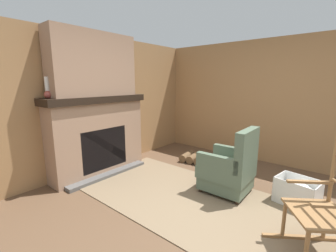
{
  "coord_description": "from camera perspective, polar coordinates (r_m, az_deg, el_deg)",
  "views": [
    {
      "loc": [
        1.11,
        -2.16,
        1.6
      ],
      "look_at": [
        -1.16,
        0.58,
        0.9
      ],
      "focal_mm": 24.0,
      "sensor_mm": 36.0,
      "label": 1
    }
  ],
  "objects": [
    {
      "name": "rocking_chair",
      "position": [
        2.58,
        34.97,
        -17.86
      ],
      "size": [
        0.93,
        0.85,
        1.3
      ],
      "rotation": [
        0.0,
        0.0,
        3.75
      ],
      "color": "olive",
      "rests_on": "ground"
    },
    {
      "name": "armchair",
      "position": [
        3.42,
        15.29,
        -10.66
      ],
      "size": [
        0.7,
        0.63,
        0.98
      ],
      "rotation": [
        0.0,
        0.0,
        3.16
      ],
      "color": "#516651",
      "rests_on": "ground"
    },
    {
      "name": "area_rug",
      "position": [
        3.28,
        5.95,
        -18.02
      ],
      "size": [
        3.41,
        1.68,
        0.01
      ],
      "color": "#7A664C",
      "rests_on": "ground"
    },
    {
      "name": "chimney_breast",
      "position": [
        4.02,
        -18.34,
        14.59
      ],
      "size": [
        0.35,
        1.47,
        1.03
      ],
      "color": "#9E7A60",
      "rests_on": "fireplace_hearth"
    },
    {
      "name": "storage_case",
      "position": [
        4.21,
        -14.76,
        8.42
      ],
      "size": [
        0.13,
        0.27,
        0.12
      ],
      "color": "black",
      "rests_on": "fireplace_hearth"
    },
    {
      "name": "firewood_stack",
      "position": [
        4.65,
        6.53,
        -8.01
      ],
      "size": [
        0.53,
        0.45,
        0.16
      ],
      "rotation": [
        0.0,
        0.0,
        0.13
      ],
      "color": "brown",
      "rests_on": "ground"
    },
    {
      "name": "wood_panel_wall_left",
      "position": [
        4.22,
        -19.43,
        5.17
      ],
      "size": [
        0.06,
        5.52,
        2.42
      ],
      "color": "#9E7247",
      "rests_on": "ground"
    },
    {
      "name": "oil_lamp_vase",
      "position": [
        3.7,
        -28.26,
        7.89
      ],
      "size": [
        0.11,
        0.11,
        0.31
      ],
      "color": "#B24C42",
      "rests_on": "fireplace_hearth"
    },
    {
      "name": "wood_panel_wall_back",
      "position": [
        4.79,
        26.6,
        5.4
      ],
      "size": [
        5.52,
        0.09,
        2.42
      ],
      "color": "#9E7247",
      "rests_on": "ground"
    },
    {
      "name": "laundry_basket",
      "position": [
        3.52,
        29.99,
        -14.25
      ],
      "size": [
        0.55,
        0.45,
        0.36
      ],
      "rotation": [
        0.0,
        0.0,
        -0.19
      ],
      "color": "white",
      "rests_on": "ground"
    },
    {
      "name": "ground_plane",
      "position": [
        2.91,
        11.18,
        -22.48
      ],
      "size": [
        14.0,
        14.0,
        0.0
      ],
      "primitive_type": "plane",
      "color": "brown"
    },
    {
      "name": "fireplace_hearth",
      "position": [
        4.1,
        -17.23,
        -2.36
      ],
      "size": [
        0.6,
        1.77,
        1.37
      ],
      "color": "#9E7A60",
      "rests_on": "ground"
    },
    {
      "name": "decorative_plate_on_mantel",
      "position": [
        4.0,
        -19.78,
        8.94
      ],
      "size": [
        0.07,
        0.26,
        0.26
      ],
      "color": "red",
      "rests_on": "fireplace_hearth"
    }
  ]
}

